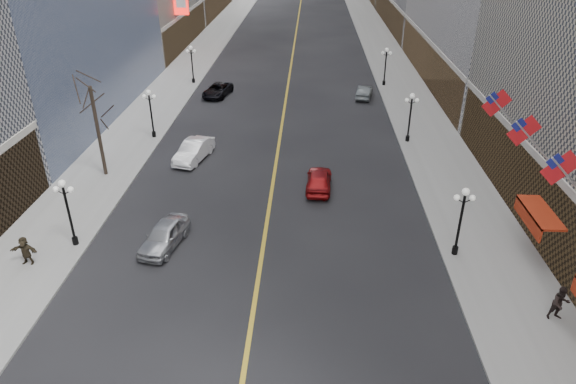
# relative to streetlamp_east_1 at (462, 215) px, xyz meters

# --- Properties ---
(sidewalk_east) EXTENTS (6.00, 230.00, 0.15)m
(sidewalk_east) POSITION_rel_streetlamp_east_1_xyz_m (2.20, 40.00, -2.83)
(sidewalk_east) COLOR gray
(sidewalk_east) RESTS_ON ground
(sidewalk_west) EXTENTS (6.00, 230.00, 0.15)m
(sidewalk_west) POSITION_rel_streetlamp_east_1_xyz_m (-25.80, 40.00, -2.83)
(sidewalk_west) COLOR gray
(sidewalk_west) RESTS_ON ground
(lane_line) EXTENTS (0.25, 200.00, 0.02)m
(lane_line) POSITION_rel_streetlamp_east_1_xyz_m (-11.80, 50.00, -2.89)
(lane_line) COLOR gold
(lane_line) RESTS_ON ground
(streetlamp_east_1) EXTENTS (1.26, 0.44, 4.52)m
(streetlamp_east_1) POSITION_rel_streetlamp_east_1_xyz_m (0.00, 0.00, 0.00)
(streetlamp_east_1) COLOR black
(streetlamp_east_1) RESTS_ON sidewalk_east
(streetlamp_east_2) EXTENTS (1.26, 0.44, 4.52)m
(streetlamp_east_2) POSITION_rel_streetlamp_east_1_xyz_m (0.00, 18.00, 0.00)
(streetlamp_east_2) COLOR black
(streetlamp_east_2) RESTS_ON sidewalk_east
(streetlamp_east_3) EXTENTS (1.26, 0.44, 4.52)m
(streetlamp_east_3) POSITION_rel_streetlamp_east_1_xyz_m (0.00, 36.00, 0.00)
(streetlamp_east_3) COLOR black
(streetlamp_east_3) RESTS_ON sidewalk_east
(streetlamp_west_1) EXTENTS (1.26, 0.44, 4.52)m
(streetlamp_west_1) POSITION_rel_streetlamp_east_1_xyz_m (-23.60, 0.00, 0.00)
(streetlamp_west_1) COLOR black
(streetlamp_west_1) RESTS_ON sidewalk_west
(streetlamp_west_2) EXTENTS (1.26, 0.44, 4.52)m
(streetlamp_west_2) POSITION_rel_streetlamp_east_1_xyz_m (-23.60, 18.00, 0.00)
(streetlamp_west_2) COLOR black
(streetlamp_west_2) RESTS_ON sidewalk_west
(streetlamp_west_3) EXTENTS (1.26, 0.44, 4.52)m
(streetlamp_west_3) POSITION_rel_streetlamp_east_1_xyz_m (-23.60, 36.00, 0.00)
(streetlamp_west_3) COLOR black
(streetlamp_west_3) RESTS_ON sidewalk_west
(flag_3) EXTENTS (2.87, 0.12, 2.87)m
(flag_3) POSITION_rel_streetlamp_east_1_xyz_m (3.51, -3.00, 4.39)
(flag_3) COLOR #B2B2B7
(flag_3) RESTS_ON ground
(flag_4) EXTENTS (2.87, 0.12, 2.87)m
(flag_4) POSITION_rel_streetlamp_east_1_xyz_m (3.51, 2.00, 4.39)
(flag_4) COLOR #B2B2B7
(flag_4) RESTS_ON ground
(flag_5) EXTENTS (2.87, 0.12, 2.87)m
(flag_5) POSITION_rel_streetlamp_east_1_xyz_m (3.51, 7.00, 4.39)
(flag_5) COLOR #B2B2B7
(flag_5) RESTS_ON ground
(awning_c) EXTENTS (1.40, 4.00, 0.93)m
(awning_c) POSITION_rel_streetlamp_east_1_xyz_m (4.30, -0.00, 0.18)
(awning_c) COLOR #992610
(awning_c) RESTS_ON ground
(tree_west_far) EXTENTS (3.60, 3.60, 7.92)m
(tree_west_far) POSITION_rel_streetlamp_east_1_xyz_m (-25.30, 10.00, 3.34)
(tree_west_far) COLOR #2D231C
(tree_west_far) RESTS_ON sidewalk_west
(car_nb_near) EXTENTS (2.77, 4.93, 1.58)m
(car_nb_near) POSITION_rel_streetlamp_east_1_xyz_m (-17.97, 0.26, -2.11)
(car_nb_near) COLOR #AAADB2
(car_nb_near) RESTS_ON ground
(car_nb_mid) EXTENTS (2.90, 5.35, 1.67)m
(car_nb_mid) POSITION_rel_streetlamp_east_1_xyz_m (-18.82, 13.35, -2.07)
(car_nb_mid) COLOR white
(car_nb_mid) RESTS_ON ground
(car_nb_far) EXTENTS (3.33, 5.52, 1.43)m
(car_nb_far) POSITION_rel_streetlamp_east_1_xyz_m (-19.75, 31.09, -2.19)
(car_nb_far) COLOR black
(car_nb_far) RESTS_ON ground
(car_sb_mid) EXTENTS (2.10, 4.72, 1.58)m
(car_sb_mid) POSITION_rel_streetlamp_east_1_xyz_m (-8.23, 8.44, -2.11)
(car_sb_mid) COLOR maroon
(car_sb_mid) RESTS_ON ground
(car_sb_far) EXTENTS (2.35, 4.50, 1.41)m
(car_sb_far) POSITION_rel_streetlamp_east_1_xyz_m (-2.80, 31.20, -2.20)
(car_sb_far) COLOR #4D5355
(car_sb_far) RESTS_ON ground
(ped_east_walk) EXTENTS (1.00, 0.63, 1.95)m
(ped_east_walk) POSITION_rel_streetlamp_east_1_xyz_m (3.81, -5.59, -1.78)
(ped_east_walk) COLOR black
(ped_east_walk) RESTS_ON sidewalk_east
(ped_west_far) EXTENTS (1.71, 0.62, 1.81)m
(ped_west_far) POSITION_rel_streetlamp_east_1_xyz_m (-25.58, -2.12, -1.85)
(ped_west_far) COLOR #2D2619
(ped_west_far) RESTS_ON sidewalk_west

